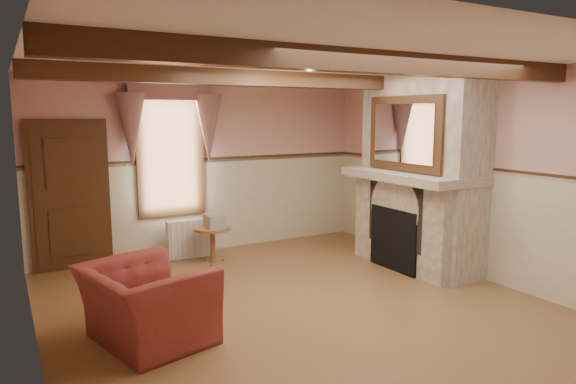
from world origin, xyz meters
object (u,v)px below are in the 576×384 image
radiator (189,238)px  mantel_clock (384,161)px  side_table (213,245)px  oil_lamp (399,160)px  bowl (415,169)px  armchair (146,304)px

radiator → mantel_clock: (2.67, -1.47, 1.22)m
side_table → oil_lamp: size_ratio=1.96×
side_table → oil_lamp: oil_lamp is taller
radiator → bowl: bearing=-37.2°
armchair → oil_lamp: bearing=-91.4°
side_table → radiator: bearing=112.4°
side_table → mantel_clock: 2.93m
armchair → side_table: size_ratio=2.17×
bowl → oil_lamp: oil_lamp is taller
armchair → bowl: bearing=-95.9°
radiator → armchair: bearing=-114.7°
radiator → oil_lamp: oil_lamp is taller
armchair → bowl: 4.22m
bowl → oil_lamp: 0.34m
side_table → mantel_clock: bearing=-21.7°
side_table → mantel_clock: (2.47, -0.98, 1.25)m
side_table → mantel_clock: mantel_clock is taller
mantel_clock → oil_lamp: oil_lamp is taller
bowl → side_table: bearing=146.1°
bowl → oil_lamp: bearing=90.0°
armchair → oil_lamp: 4.30m
side_table → bowl: 3.20m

